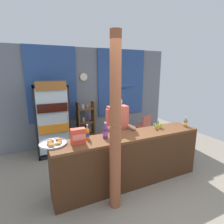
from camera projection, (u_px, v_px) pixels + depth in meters
ground_plane at (116, 164)px, 4.18m from camera, size 7.12×7.12×0.00m
back_wall_curtained at (91, 94)px, 5.36m from camera, size 5.01×0.22×2.72m
stall_counter at (132, 156)px, 3.30m from camera, size 2.83×0.54×0.96m
timber_post at (115, 130)px, 2.64m from camera, size 0.19×0.17×2.62m
drink_fridge at (52, 115)px, 4.48m from camera, size 0.79×0.63×1.86m
bottle_shelf_rack at (86, 123)px, 5.10m from camera, size 0.48×0.28×1.26m
plastic_lawn_chair at (142, 128)px, 5.23m from camera, size 0.59×0.59×0.86m
shopkeeper at (118, 126)px, 3.69m from camera, size 0.52×0.42×1.59m
soda_bottle_grape_soda at (105, 131)px, 3.12m from camera, size 0.09×0.09×0.29m
soda_bottle_orange_soda at (87, 133)px, 3.10m from camera, size 0.07×0.07×0.25m
soda_bottle_iced_tea at (186, 122)px, 3.78m from camera, size 0.08×0.08×0.21m
snack_box_crackers at (78, 136)px, 2.89m from camera, size 0.23×0.12×0.25m
pastry_tray at (53, 143)px, 2.87m from camera, size 0.43×0.43×0.07m
banana_bunch at (158, 126)px, 3.65m from camera, size 0.27×0.06×0.16m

